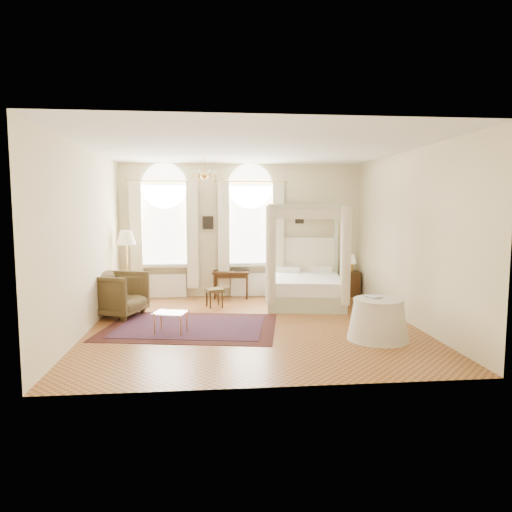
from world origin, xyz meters
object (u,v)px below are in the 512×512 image
(writing_desk, at_px, (231,275))
(side_table, at_px, (378,320))
(armchair, at_px, (117,294))
(floor_lamp, at_px, (126,242))
(stool, at_px, (214,292))
(nightstand, at_px, (350,284))
(coffee_table, at_px, (171,314))
(canopy_bed, at_px, (306,282))

(writing_desk, distance_m, side_table, 4.47)
(armchair, bearing_deg, floor_lamp, 20.19)
(stool, xyz_separation_m, armchair, (-1.98, -0.66, 0.10))
(nightstand, bearing_deg, coffee_table, -143.86)
(canopy_bed, distance_m, stool, 2.11)
(nightstand, height_order, armchair, armchair)
(canopy_bed, relative_size, floor_lamp, 1.39)
(armchair, relative_size, side_table, 0.98)
(armchair, relative_size, coffee_table, 1.55)
(nightstand, relative_size, floor_lamp, 0.37)
(nightstand, relative_size, coffee_table, 0.97)
(writing_desk, distance_m, armchair, 2.93)
(side_table, bearing_deg, armchair, 155.52)
(floor_lamp, bearing_deg, writing_desk, 12.47)
(canopy_bed, relative_size, armchair, 2.38)
(coffee_table, bearing_deg, side_table, -11.80)
(canopy_bed, bearing_deg, stool, -176.28)
(writing_desk, height_order, stool, writing_desk)
(floor_lamp, bearing_deg, stool, -13.66)
(coffee_table, bearing_deg, stool, 69.21)
(floor_lamp, distance_m, side_table, 5.85)
(canopy_bed, bearing_deg, nightstand, 33.21)
(writing_desk, height_order, side_table, side_table)
(stool, relative_size, floor_lamp, 0.27)
(floor_lamp, xyz_separation_m, side_table, (4.71, -3.29, -1.11))
(stool, relative_size, armchair, 0.46)
(nightstand, relative_size, writing_desk, 0.67)
(armchair, distance_m, floor_lamp, 1.52)
(stool, bearing_deg, armchair, -161.49)
(coffee_table, bearing_deg, nightstand, 36.14)
(coffee_table, relative_size, side_table, 0.63)
(armchair, height_order, side_table, armchair)
(armchair, height_order, coffee_table, armchair)
(stool, distance_m, floor_lamp, 2.32)
(coffee_table, bearing_deg, writing_desk, 68.71)
(writing_desk, relative_size, side_table, 0.92)
(writing_desk, bearing_deg, floor_lamp, -167.53)
(canopy_bed, distance_m, armchair, 4.16)
(nightstand, height_order, coffee_table, nightstand)
(armchair, bearing_deg, coffee_table, -119.49)
(canopy_bed, bearing_deg, floor_lamp, 175.17)
(stool, bearing_deg, canopy_bed, 3.72)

